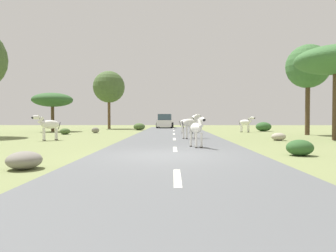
% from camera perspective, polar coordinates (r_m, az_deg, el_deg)
% --- Properties ---
extents(ground_plane, '(90.00, 90.00, 0.00)m').
position_cam_1_polar(ground_plane, '(10.74, -0.17, -5.62)').
color(ground_plane, olive).
extents(road, '(6.00, 64.00, 0.05)m').
position_cam_1_polar(road, '(10.73, 1.40, -5.49)').
color(road, '#56595B').
rests_on(road, ground_plane).
extents(lane_markings, '(0.16, 56.00, 0.01)m').
position_cam_1_polar(lane_markings, '(9.74, 1.45, -6.04)').
color(lane_markings, silver).
rests_on(lane_markings, road).
extents(zebra_0, '(0.69, 1.40, 1.37)m').
position_cam_1_polar(zebra_0, '(13.52, 5.29, -0.46)').
color(zebra_0, silver).
rests_on(zebra_0, road).
extents(zebra_1, '(1.36, 1.29, 1.57)m').
position_cam_1_polar(zebra_1, '(19.25, 4.08, 0.49)').
color(zebra_1, silver).
rests_on(zebra_1, road).
extents(zebra_2, '(1.59, 0.41, 1.50)m').
position_cam_1_polar(zebra_2, '(26.12, 3.52, 0.66)').
color(zebra_2, silver).
rests_on(zebra_2, road).
extents(zebra_3, '(1.44, 1.13, 1.54)m').
position_cam_1_polar(zebra_3, '(19.61, -21.03, 0.21)').
color(zebra_3, silver).
rests_on(zebra_3, ground_plane).
extents(zebra_4, '(1.37, 1.13, 1.50)m').
position_cam_1_polar(zebra_4, '(29.33, 14.03, 0.62)').
color(zebra_4, silver).
rests_on(zebra_4, ground_plane).
extents(car_0, '(2.16, 4.41, 1.74)m').
position_cam_1_polar(car_0, '(39.55, -0.54, 0.83)').
color(car_0, white).
rests_on(car_0, road).
extents(tree_2, '(3.31, 3.31, 6.93)m').
position_cam_1_polar(tree_2, '(26.56, 24.23, 9.83)').
color(tree_2, '#4C3823').
rests_on(tree_2, ground_plane).
extents(tree_3, '(3.80, 3.80, 6.95)m').
position_cam_1_polar(tree_3, '(38.44, -10.75, 7.01)').
color(tree_3, brown).
rests_on(tree_3, ground_plane).
extents(tree_4, '(4.74, 4.74, 5.58)m').
position_cam_1_polar(tree_4, '(21.37, 28.39, 10.46)').
color(tree_4, '#4C3823').
rests_on(tree_4, ground_plane).
extents(tree_6, '(3.82, 3.82, 3.73)m').
position_cam_1_polar(tree_6, '(32.12, -20.38, 4.47)').
color(tree_6, '#4C3823').
rests_on(tree_6, ground_plane).
extents(bush_0, '(1.24, 1.12, 0.75)m').
position_cam_1_polar(bush_0, '(33.46, -5.28, -0.12)').
color(bush_0, '#425B2D').
rests_on(bush_0, ground_plane).
extents(bush_1, '(0.94, 0.84, 0.56)m').
position_cam_1_polar(bush_1, '(11.92, 22.96, -3.67)').
color(bush_1, '#2D5628').
rests_on(bush_1, ground_plane).
extents(bush_2, '(1.50, 1.35, 0.90)m').
position_cam_1_polar(bush_2, '(31.92, 17.07, -0.12)').
color(bush_2, '#2D5628').
rests_on(bush_2, ground_plane).
extents(bush_3, '(0.82, 0.74, 0.49)m').
position_cam_1_polar(bush_3, '(26.09, -18.32, -0.94)').
color(bush_3, '#425B2D').
rests_on(bush_3, ground_plane).
extents(rock_0, '(0.84, 0.64, 0.45)m').
position_cam_1_polar(rock_0, '(19.30, 19.56, -1.85)').
color(rock_0, '#A89E8C').
rests_on(rock_0, ground_plane).
extents(rock_1, '(0.66, 0.48, 0.49)m').
position_cam_1_polar(rock_1, '(27.69, -13.14, -0.76)').
color(rock_1, gray).
rests_on(rock_1, ground_plane).
extents(rock_2, '(0.88, 0.96, 0.47)m').
position_cam_1_polar(rock_2, '(8.94, -24.80, -5.70)').
color(rock_2, gray).
rests_on(rock_2, ground_plane).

